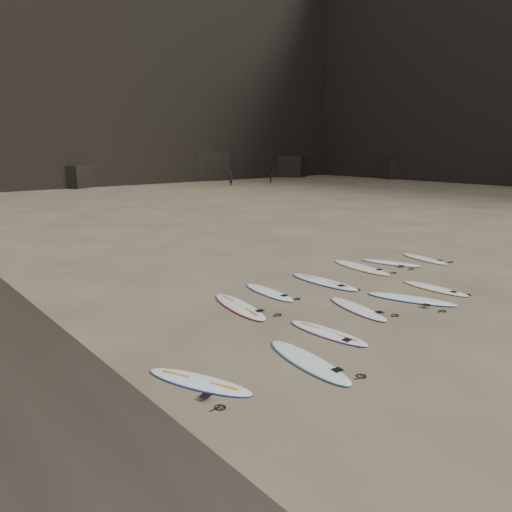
# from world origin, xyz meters

# --- Properties ---
(ground) EXTENTS (240.00, 240.00, 0.00)m
(ground) POSITION_xyz_m (0.00, 0.00, 0.00)
(ground) COLOR #897559
(ground) RESTS_ON ground
(headland) EXTENTS (170.00, 101.00, 63.47)m
(headland) POSITION_xyz_m (23.84, 48.78, 21.02)
(headland) COLOR black
(headland) RESTS_ON ground
(surfboard_0) EXTENTS (0.95, 2.63, 0.09)m
(surfboard_0) POSITION_xyz_m (-3.73, -1.25, 0.05)
(surfboard_0) COLOR white
(surfboard_0) RESTS_ON ground
(surfboard_1) EXTENTS (0.73, 2.33, 0.08)m
(surfboard_1) POSITION_xyz_m (-2.22, -0.40, 0.04)
(surfboard_1) COLOR white
(surfboard_1) RESTS_ON ground
(surfboard_2) EXTENTS (1.03, 2.38, 0.08)m
(surfboard_2) POSITION_xyz_m (-0.25, 0.31, 0.04)
(surfboard_2) COLOR white
(surfboard_2) RESTS_ON ground
(surfboard_3) EXTENTS (1.51, 2.59, 0.09)m
(surfboard_3) POSITION_xyz_m (1.64, -0.12, 0.05)
(surfboard_3) COLOR white
(surfboard_3) RESTS_ON ground
(surfboard_4) EXTENTS (0.54, 2.23, 0.08)m
(surfboard_4) POSITION_xyz_m (3.18, 0.04, 0.04)
(surfboard_4) COLOR white
(surfboard_4) RESTS_ON ground
(surfboard_5) EXTENTS (1.08, 2.76, 0.10)m
(surfboard_5) POSITION_xyz_m (-2.65, 2.51, 0.05)
(surfboard_5) COLOR white
(surfboard_5) RESTS_ON ground
(surfboard_6) EXTENTS (0.71, 2.31, 0.08)m
(surfboard_6) POSITION_xyz_m (-1.11, 3.03, 0.04)
(surfboard_6) COLOR white
(surfboard_6) RESTS_ON ground
(surfboard_7) EXTENTS (0.73, 2.77, 0.10)m
(surfboard_7) POSITION_xyz_m (1.05, 2.77, 0.05)
(surfboard_7) COLOR white
(surfboard_7) RESTS_ON ground
(surfboard_8) EXTENTS (0.99, 2.81, 0.10)m
(surfboard_8) POSITION_xyz_m (3.54, 3.28, 0.05)
(surfboard_8) COLOR white
(surfboard_8) RESTS_ON ground
(surfboard_9) EXTENTS (1.27, 2.33, 0.08)m
(surfboard_9) POSITION_xyz_m (5.00, 3.00, 0.04)
(surfboard_9) COLOR white
(surfboard_9) RESTS_ON ground
(surfboard_10) EXTENTS (0.98, 2.30, 0.08)m
(surfboard_10) POSITION_xyz_m (6.60, 2.60, 0.04)
(surfboard_10) COLOR white
(surfboard_10) RESTS_ON ground
(surfboard_11) EXTENTS (1.42, 2.33, 0.08)m
(surfboard_11) POSITION_xyz_m (-5.98, -0.57, 0.04)
(surfboard_11) COLOR white
(surfboard_11) RESTS_ON ground
(person_a) EXTENTS (0.47, 0.62, 1.53)m
(person_a) POSITION_xyz_m (22.41, 36.64, 0.77)
(person_a) COLOR black
(person_a) RESTS_ON ground
(person_b) EXTENTS (1.00, 1.02, 1.66)m
(person_b) POSITION_xyz_m (28.30, 36.57, 0.83)
(person_b) COLOR black
(person_b) RESTS_ON ground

